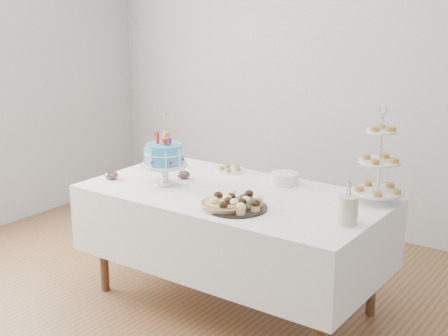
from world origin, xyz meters
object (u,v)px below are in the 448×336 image
Objects in this scene: pastry_plate at (230,169)px; cupcake_tray at (236,202)px; jam_bowl_b at (184,175)px; utensil_pitcher at (348,209)px; birthday_cake at (165,166)px; pie at (224,205)px; table at (233,225)px; jam_bowl_a at (111,175)px; tiered_stand at (380,162)px; plate_stack at (284,178)px.

cupcake_tray is at bearing -52.69° from pastry_plate.
utensil_pitcher reaches higher than jam_bowl_b.
pastry_plate is at bearing 73.16° from birthday_cake.
pie is 0.72m from utensil_pitcher.
pie is 0.83m from pastry_plate.
table is 20.40× the size of jam_bowl_a.
table is at bearing 15.73° from birthday_cake.
birthday_cake is 0.79× the size of tiered_stand.
birthday_cake is 4.99× the size of jam_bowl_a.
tiered_stand is 2.79× the size of pastry_plate.
birthday_cake is 2.20× the size of pastry_plate.
pie is at bearing -142.33° from cupcake_tray.
utensil_pitcher is at bearing -7.59° from jam_bowl_b.
cupcake_tray reaches higher than jam_bowl_b.
table is 10.20× the size of plate_stack.
birthday_cake is (-0.46, -0.13, 0.36)m from table.
birthday_cake is at bearing 169.04° from cupcake_tray.
jam_bowl_a is (-0.54, -0.64, 0.01)m from pastry_plate.
birthday_cake reaches higher than pastry_plate.
birthday_cake is 0.80m from plate_stack.
pastry_plate is at bearing 177.13° from tiered_stand.
table is at bearing -157.41° from tiered_stand.
cupcake_tray is (0.20, -0.26, 0.27)m from table.
cupcake_tray is (0.66, -0.13, -0.09)m from birthday_cake.
pastry_plate is (0.16, 0.53, -0.11)m from birthday_cake.
table is 0.42m from cupcake_tray.
jam_bowl_a is (-1.67, -0.59, -0.22)m from tiered_stand.
jam_bowl_b is (0.01, 0.18, -0.10)m from birthday_cake.
jam_bowl_a is (-0.38, -0.11, -0.10)m from birthday_cake.
jam_bowl_a is at bearing -163.93° from table.
cupcake_tray is 1.72× the size of pastry_plate.
jam_bowl_a reaches higher than jam_bowl_b.
jam_bowl_a is at bearing -163.58° from birthday_cake.
birthday_cake reaches higher than pie.
birthday_cake is at bearing -92.75° from jam_bowl_b.
plate_stack is 1.17m from jam_bowl_a.
pie is at bearing -16.09° from birthday_cake.
cupcake_tray is 0.83m from pastry_plate.
pastry_plate is 2.27× the size of jam_bowl_a.
table is 20.88× the size of jam_bowl_b.
jam_bowl_a is (-1.04, 0.02, -0.01)m from cupcake_tray.
utensil_pitcher is (1.14, -0.52, 0.07)m from pastry_plate.
jam_bowl_b is at bearing 148.88° from pie.
pastry_plate is 0.38m from jam_bowl_b.
cupcake_tray is 3.90× the size of jam_bowl_a.
plate_stack is at bearing 36.84° from birthday_cake.
plate_stack reaches higher than pastry_plate.
birthday_cake is at bearing 163.94° from pie.
cupcake_tray is 0.62× the size of tiered_stand.
tiered_stand reaches higher than pastry_plate.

